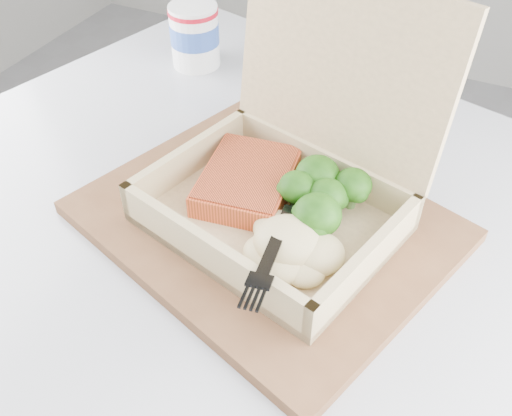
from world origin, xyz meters
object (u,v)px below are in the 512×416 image
at_px(cafe_table, 217,324).
at_px(paper_cup, 195,34).
at_px(serving_tray, 265,221).
at_px(takeout_container, 294,166).

distance_m(cafe_table, paper_cup, 0.43).
bearing_deg(serving_tray, cafe_table, -164.45).
xyz_separation_m(cafe_table, serving_tray, (0.06, 0.02, 0.20)).
relative_size(takeout_container, paper_cup, 3.14).
bearing_deg(cafe_table, takeout_container, 28.68).
relative_size(serving_tray, takeout_container, 1.25).
bearing_deg(paper_cup, serving_tray, -49.14).
relative_size(serving_tray, paper_cup, 3.91).
bearing_deg(cafe_table, serving_tray, 15.55).
relative_size(cafe_table, serving_tray, 2.78).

